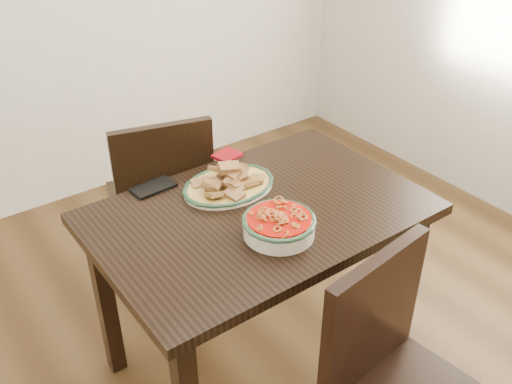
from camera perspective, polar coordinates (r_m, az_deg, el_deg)
floor at (r=2.49m, az=2.26°, el=-16.34°), size 3.50×3.50×0.00m
dining_table at (r=2.06m, az=0.33°, el=-4.11°), size 1.15×0.77×0.75m
chair_far at (r=2.58m, az=-9.37°, el=-0.31°), size 0.51×0.51×0.89m
chair_near at (r=1.82m, az=13.79°, el=-17.53°), size 0.47×0.47×0.89m
fish_plate at (r=2.10m, az=-2.77°, el=1.41°), size 0.35×0.28×0.11m
noodle_bowl at (r=1.85m, az=2.31°, el=-3.14°), size 0.25×0.25×0.08m
smartphone at (r=2.15m, az=-10.20°, el=0.46°), size 0.17×0.10×0.01m
napkin at (r=2.33m, az=-2.89°, el=3.70°), size 0.12×0.11×0.01m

